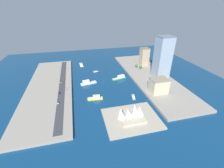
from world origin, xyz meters
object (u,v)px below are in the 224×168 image
object	(u,v)px
ferry_white_commuter	(88,83)
van_white	(58,103)
barge_flat_brown	(81,65)
office_block_beige	(159,85)
patrol_launch_navy	(96,72)
pickup_red	(64,79)
taxi_yellow_cab	(61,82)
traffic_light_waterfront	(65,88)
apartment_midrise_tan	(144,57)
yacht_sleek_gray	(133,97)
hatchback_blue	(65,69)
tower_tall_glass	(163,58)
ferry_green_doubledeck	(120,78)
suv_black	(59,93)
ferry_yellow_fast	(96,98)
opera_landmark	(131,113)

from	to	relation	value
ferry_white_commuter	van_white	xyz separation A→B (m)	(45.53, 52.71, 1.80)
barge_flat_brown	office_block_beige	xyz separation A→B (m)	(-105.86, 150.64, 13.34)
patrol_launch_navy	pickup_red	distance (m)	64.87
taxi_yellow_cab	traffic_light_waterfront	size ratio (longest dim) A/B	0.68
apartment_midrise_tan	traffic_light_waterfront	distance (m)	180.79
patrol_launch_navy	apartment_midrise_tan	bearing A→B (deg)	-176.07
yacht_sleek_gray	traffic_light_waterfront	xyz separation A→B (m)	(96.92, -39.30, 6.44)
hatchback_blue	traffic_light_waterfront	bearing A→B (deg)	91.87
tower_tall_glass	ferry_green_doubledeck	bearing A→B (deg)	-13.01
barge_flat_brown	ferry_white_commuter	size ratio (longest dim) A/B	0.94
suv_black	patrol_launch_navy	bearing A→B (deg)	-132.30
ferry_yellow_fast	taxi_yellow_cab	world-z (taller)	ferry_yellow_fast
ferry_yellow_fast	pickup_red	xyz separation A→B (m)	(45.35, -72.61, 1.96)
van_white	yacht_sleek_gray	bearing A→B (deg)	176.04
office_block_beige	taxi_yellow_cab	xyz separation A→B (m)	(145.35, -67.94, -10.16)
office_block_beige	traffic_light_waterfront	size ratio (longest dim) A/B	3.97
yacht_sleek_gray	suv_black	xyz separation A→B (m)	(106.15, -33.63, 3.05)
ferry_green_doubledeck	taxi_yellow_cab	size ratio (longest dim) A/B	6.29
ferry_white_commuter	yacht_sleek_gray	world-z (taller)	ferry_white_commuter
apartment_midrise_tan	pickup_red	distance (m)	171.33
hatchback_blue	van_white	size ratio (longest dim) A/B	0.97
tower_tall_glass	traffic_light_waterfront	size ratio (longest dim) A/B	11.28
ferry_yellow_fast	office_block_beige	distance (m)	96.03
opera_landmark	traffic_light_waterfront	bearing A→B (deg)	-47.13
ferry_white_commuter	traffic_light_waterfront	bearing A→B (deg)	30.13
patrol_launch_navy	barge_flat_brown	size ratio (longest dim) A/B	0.44
patrol_launch_navy	ferry_yellow_fast	xyz separation A→B (m)	(14.80, 96.69, 1.24)
ferry_yellow_fast	hatchback_blue	bearing A→B (deg)	-69.43
patrol_launch_navy	ferry_green_doubledeck	world-z (taller)	ferry_green_doubledeck
ferry_white_commuter	office_block_beige	distance (m)	117.38
patrol_launch_navy	yacht_sleek_gray	bearing A→B (deg)	110.66
barge_flat_brown	traffic_light_waterfront	size ratio (longest dim) A/B	4.19
yacht_sleek_gray	patrol_launch_navy	bearing A→B (deg)	-69.34
ferry_white_commuter	office_block_beige	world-z (taller)	office_block_beige
ferry_white_commuter	hatchback_blue	world-z (taller)	ferry_white_commuter
opera_landmark	ferry_green_doubledeck	bearing A→B (deg)	-99.69
patrol_launch_navy	tower_tall_glass	distance (m)	129.97
suv_black	taxi_yellow_cab	bearing A→B (deg)	-91.40
ferry_white_commuter	patrol_launch_navy	bearing A→B (deg)	-114.49
barge_flat_brown	ferry_green_doubledeck	bearing A→B (deg)	126.59
hatchback_blue	taxi_yellow_cab	world-z (taller)	hatchback_blue
ferry_yellow_fast	ferry_green_doubledeck	size ratio (longest dim) A/B	0.84
office_block_beige	taxi_yellow_cab	bearing A→B (deg)	-25.05
apartment_midrise_tan	taxi_yellow_cab	distance (m)	178.91
office_block_beige	patrol_launch_navy	bearing A→B (deg)	-52.50
taxi_yellow_cab	tower_tall_glass	bearing A→B (deg)	173.33
patrol_launch_navy	yacht_sleek_gray	size ratio (longest dim) A/B	0.85
ferry_yellow_fast	ferry_green_doubledeck	world-z (taller)	ferry_green_doubledeck
patrol_launch_navy	opera_landmark	bearing A→B (deg)	97.61
patrol_launch_navy	hatchback_blue	size ratio (longest dim) A/B	2.36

